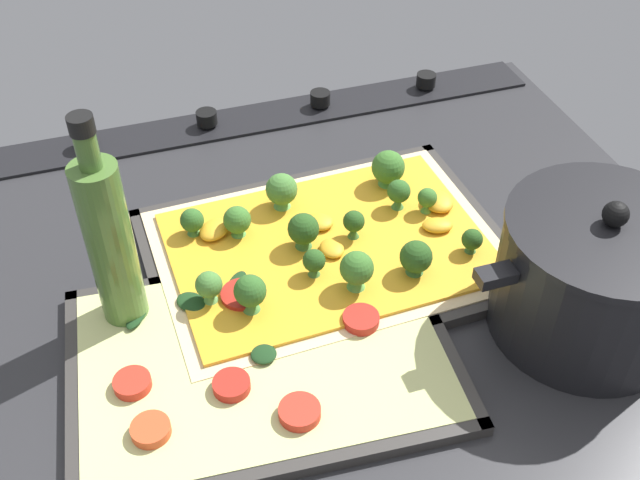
{
  "coord_description": "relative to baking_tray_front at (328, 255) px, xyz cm",
  "views": [
    {
      "loc": [
        20.78,
        56.08,
        57.98
      ],
      "look_at": [
        2.68,
        0.69,
        5.94
      ],
      "focal_mm": 42.99,
      "sensor_mm": 36.0,
      "label": 1
    }
  ],
  "objects": [
    {
      "name": "baking_tray_back",
      "position": [
        10.76,
        12.17,
        0.01
      ],
      "size": [
        38.23,
        28.6,
        1.3
      ],
      "color": "#33302D",
      "rests_on": "ground_plane"
    },
    {
      "name": "oil_bottle",
      "position": [
        22.26,
        3.0,
        9.94
      ],
      "size": [
        4.43,
        4.43,
        24.37
      ],
      "color": "#476B2D",
      "rests_on": "ground_plane"
    },
    {
      "name": "stove_control_panel",
      "position": [
        -0.66,
        -29.45,
        0.19
      ],
      "size": [
        77.23,
        7.0,
        2.6
      ],
      "color": "black",
      "rests_on": "ground_plane"
    },
    {
      "name": "ground_plane",
      "position": [
        -0.66,
        2.63,
        -1.86
      ],
      "size": [
        80.45,
        71.16,
        3.0
      ],
      "primitive_type": "cube",
      "color": "#28282B"
    },
    {
      "name": "baking_tray_front",
      "position": [
        0.0,
        0.0,
        0.0
      ],
      "size": [
        40.02,
        29.78,
        1.3
      ],
      "color": "#33302D",
      "rests_on": "ground_plane"
    },
    {
      "name": "veggie_pizza_back",
      "position": [
        11.06,
        12.12,
        0.7
      ],
      "size": [
        35.66,
        26.03,
        1.9
      ],
      "color": "#C4C87D",
      "rests_on": "baking_tray_back"
    },
    {
      "name": "broccoli_pizza",
      "position": [
        -0.14,
        -0.22,
        1.6
      ],
      "size": [
        37.53,
        27.29,
        5.87
      ],
      "color": "beige",
      "rests_on": "baking_tray_front"
    },
    {
      "name": "cooking_pot",
      "position": [
        -21.11,
        17.23,
        6.3
      ],
      "size": [
        25.93,
        19.1,
        15.61
      ],
      "color": "black",
      "rests_on": "ground_plane"
    }
  ]
}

